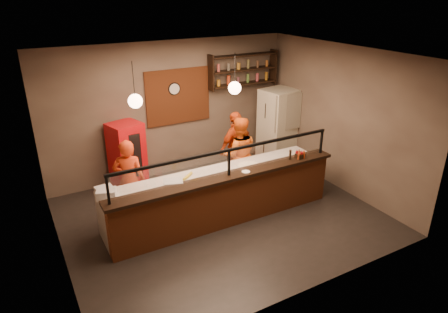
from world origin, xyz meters
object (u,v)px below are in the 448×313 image
wall_clock (174,89)px  pepper_mill (290,155)px  cook_left (129,180)px  cook_right (236,147)px  pizza_dough (249,165)px  cook_mid (239,155)px  red_cooler (127,156)px  condiment_caddy (300,156)px  fridge (278,127)px

wall_clock → pepper_mill: size_ratio=1.42×
wall_clock → cook_left: (-1.67, -1.61, -1.27)m
cook_right → pizza_dough: (-0.35, -1.11, 0.05)m
cook_mid → cook_right: (0.19, 0.42, -0.01)m
pizza_dough → pepper_mill: pepper_mill is taller
wall_clock → cook_mid: 2.18m
wall_clock → red_cooler: 1.90m
cook_right → condiment_caddy: (0.57, -1.59, 0.26)m
fridge → cook_left: bearing=-177.2°
fridge → condiment_caddy: (-0.93, -2.03, 0.14)m
red_cooler → wall_clock: bearing=-2.6°
cook_left → condiment_caddy: (3.23, -1.16, 0.28)m
wall_clock → pepper_mill: 3.19m
cook_mid → cook_right: size_ratio=1.01×
cook_right → pepper_mill: cook_right is taller
fridge → red_cooler: (-3.83, 0.44, -0.19)m
cook_right → pizza_dough: size_ratio=3.71×
cook_mid → condiment_caddy: size_ratio=9.61×
cook_left → condiment_caddy: cook_left is taller
wall_clock → pepper_mill: wall_clock is taller
wall_clock → condiment_caddy: 3.33m
cook_mid → pepper_mill: size_ratio=8.15×
condiment_caddy → cook_right: bearing=109.7°
cook_mid → fridge: 1.90m
cook_left → red_cooler: size_ratio=1.07×
red_cooler → pepper_mill: red_cooler is taller
wall_clock → fridge: (2.50, -0.75, -1.13)m
condiment_caddy → pepper_mill: (-0.23, 0.03, 0.06)m
cook_mid → condiment_caddy: 1.41m
fridge → pepper_mill: bearing=-129.1°
cook_left → red_cooler: (0.34, 1.30, -0.05)m
cook_left → cook_right: bearing=-146.7°
wall_clock → cook_right: bearing=-49.8°
condiment_caddy → cook_left: bearing=160.2°
wall_clock → pepper_mill: (1.33, -2.74, -0.93)m
wall_clock → cook_right: wall_clock is taller
wall_clock → fridge: wall_clock is taller
wall_clock → pizza_dough: 2.67m
cook_left → pepper_mill: 3.23m
pizza_dough → pepper_mill: 0.86m
pepper_mill → fridge: bearing=59.7°
wall_clock → cook_right: size_ratio=0.18×
cook_left → pizza_dough: cook_left is taller
condiment_caddy → pepper_mill: bearing=172.4°
red_cooler → condiment_caddy: red_cooler is taller
wall_clock → red_cooler: bearing=-166.9°
wall_clock → pizza_dough: wall_clock is taller
red_cooler → pepper_mill: size_ratio=7.37×
cook_mid → pizza_dough: size_ratio=3.74×
red_cooler → pepper_mill: bearing=-58.1°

